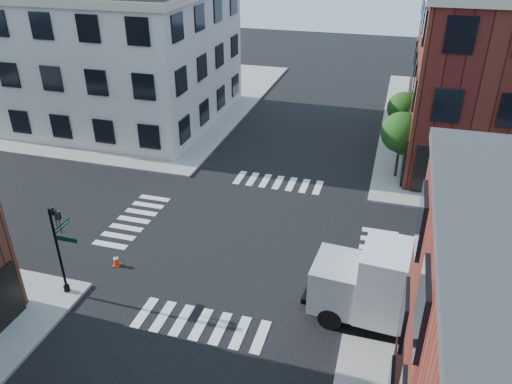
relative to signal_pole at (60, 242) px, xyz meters
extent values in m
plane|color=black|center=(6.72, 6.68, -2.86)|extent=(120.00, 120.00, 0.00)
cube|color=gray|center=(-14.28, 27.68, -2.78)|extent=(30.00, 30.00, 0.15)
cube|color=beige|center=(-12.28, 22.68, 2.64)|extent=(22.00, 16.00, 11.00)
cylinder|color=black|center=(14.22, 16.68, -1.97)|extent=(0.18, 0.18, 1.47)
cylinder|color=black|center=(14.22, 16.68, -1.24)|extent=(0.12, 0.12, 1.47)
sphere|color=black|center=(14.22, 16.68, 0.44)|extent=(2.69, 2.69, 2.69)
sphere|color=black|center=(14.47, 16.58, -0.10)|extent=(1.85, 1.85, 1.85)
cylinder|color=black|center=(14.22, 22.68, -2.04)|extent=(0.18, 0.18, 1.33)
cylinder|color=black|center=(14.22, 22.68, -1.38)|extent=(0.12, 0.12, 1.33)
sphere|color=black|center=(14.22, 22.68, 0.14)|extent=(2.43, 2.43, 2.43)
sphere|color=black|center=(14.47, 22.58, -0.35)|extent=(1.67, 1.67, 1.67)
cylinder|color=black|center=(-0.08, -0.12, -0.56)|extent=(0.12, 0.12, 4.60)
cylinder|color=black|center=(-0.08, -0.12, -2.56)|extent=(0.28, 0.28, 0.30)
cube|color=#053819|center=(0.47, -0.12, 0.29)|extent=(1.10, 0.03, 0.22)
cube|color=#053819|center=(-0.08, 0.43, 0.54)|extent=(0.03, 1.10, 0.22)
imported|color=black|center=(0.27, -0.02, 1.04)|extent=(0.22, 0.18, 1.10)
imported|color=black|center=(-0.18, 0.23, 1.04)|extent=(0.18, 0.22, 1.10)
cube|color=silver|center=(16.16, 1.87, -0.66)|extent=(6.24, 3.05, 3.24)
cube|color=maroon|center=(16.06, 0.55, -0.66)|extent=(2.30, 0.21, 0.73)
cube|color=maroon|center=(16.26, 3.20, -0.66)|extent=(2.30, 0.21, 0.73)
cube|color=#A5A4A7|center=(12.19, 2.17, -1.24)|extent=(2.27, 2.66, 2.09)
cube|color=black|center=(11.20, 2.24, -0.87)|extent=(0.25, 1.99, 0.94)
cube|color=black|center=(14.91, 1.97, -2.33)|extent=(8.42, 1.66, 0.26)
cylinder|color=black|center=(12.11, 1.07, -2.33)|extent=(1.07, 0.44, 1.05)
cylinder|color=black|center=(12.27, 3.26, -2.33)|extent=(1.07, 0.44, 1.05)
cylinder|color=black|center=(15.87, 0.79, -2.33)|extent=(1.07, 0.44, 1.05)
cylinder|color=black|center=(16.03, 2.98, -2.33)|extent=(1.07, 0.44, 1.05)
cylinder|color=black|center=(18.37, 0.61, -2.33)|extent=(1.07, 0.44, 1.05)
cylinder|color=black|center=(18.53, 2.80, -2.33)|extent=(1.07, 0.44, 1.05)
cube|color=red|center=(1.02, 2.46, -2.84)|extent=(0.38, 0.38, 0.04)
cone|color=red|center=(1.02, 2.46, -2.53)|extent=(0.36, 0.36, 0.65)
cylinder|color=white|center=(1.02, 2.46, -2.44)|extent=(0.25, 0.25, 0.07)
camera|label=1|loc=(13.56, -15.33, 12.52)|focal=35.00mm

